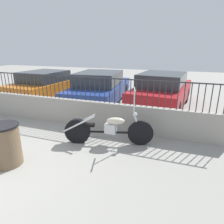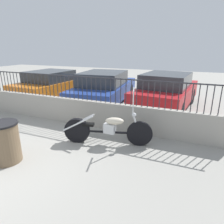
% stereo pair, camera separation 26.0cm
% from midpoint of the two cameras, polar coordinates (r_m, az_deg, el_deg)
% --- Properties ---
extents(low_wall, '(9.42, 0.18, 0.80)m').
position_cam_midpoint_polar(low_wall, '(6.61, -14.46, 0.33)').
color(low_wall, '#9E998E').
rests_on(low_wall, ground_plane).
extents(fence_railing, '(9.42, 0.04, 0.73)m').
position_cam_midpoint_polar(fence_railing, '(6.40, -15.07, 7.84)').
color(fence_railing, '#2D2D33').
rests_on(fence_railing, low_wall).
extents(motorcycle_black, '(2.19, 0.82, 1.43)m').
position_cam_midpoint_polar(motorcycle_black, '(5.00, -3.80, -4.96)').
color(motorcycle_black, black).
rests_on(motorcycle_black, ground_plane).
extents(trash_bin, '(0.63, 0.63, 0.87)m').
position_cam_midpoint_polar(trash_bin, '(4.72, -29.65, -8.19)').
color(trash_bin, brown).
rests_on(trash_bin, ground_plane).
extents(car_orange, '(2.12, 4.14, 1.28)m').
position_cam_midpoint_polar(car_orange, '(10.26, -18.86, 7.53)').
color(car_orange, black).
rests_on(car_orange, ground_plane).
extents(car_blue, '(2.29, 4.60, 1.36)m').
position_cam_midpoint_polar(car_blue, '(8.78, -4.27, 7.03)').
color(car_blue, black).
rests_on(car_blue, ground_plane).
extents(car_red, '(2.19, 4.24, 1.40)m').
position_cam_midpoint_polar(car_red, '(8.24, 13.25, 6.02)').
color(car_red, black).
rests_on(car_red, ground_plane).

